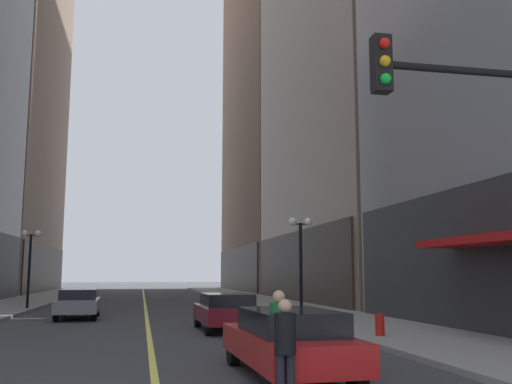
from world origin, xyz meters
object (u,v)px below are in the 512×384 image
(car_red, at_px, (288,340))
(street_lamp_left_far, at_px, (30,251))
(car_maroon, at_px, (226,310))
(fire_hydrant_right, at_px, (380,327))
(pedestrian_in_green_parka, at_px, (279,331))
(car_grey, at_px, (79,302))
(street_lamp_right_mid, at_px, (301,245))
(pedestrian_in_black_coat, at_px, (285,344))

(car_red, bearing_deg, street_lamp_left_far, 111.93)
(car_red, height_order, car_maroon, same)
(car_red, xyz_separation_m, fire_hydrant_right, (4.33, 5.46, -0.32))
(fire_hydrant_right, bearing_deg, pedestrian_in_green_parka, -126.28)
(car_grey, relative_size, street_lamp_left_far, 1.05)
(pedestrian_in_green_parka, height_order, street_lamp_right_mid, street_lamp_right_mid)
(street_lamp_left_far, distance_m, street_lamp_right_mid, 16.16)
(car_maroon, height_order, street_lamp_right_mid, street_lamp_right_mid)
(car_maroon, bearing_deg, car_grey, 129.96)
(pedestrian_in_black_coat, height_order, street_lamp_left_far, street_lamp_left_far)
(street_lamp_left_far, bearing_deg, car_maroon, -54.85)
(car_maroon, relative_size, street_lamp_left_far, 1.00)
(pedestrian_in_black_coat, relative_size, street_lamp_left_far, 0.37)
(car_grey, bearing_deg, pedestrian_in_green_parka, -73.18)
(pedestrian_in_black_coat, relative_size, street_lamp_right_mid, 0.37)
(car_grey, bearing_deg, pedestrian_in_black_coat, -74.99)
(car_red, relative_size, street_lamp_left_far, 1.07)
(pedestrian_in_black_coat, relative_size, pedestrian_in_green_parka, 0.94)
(car_red, bearing_deg, car_grey, 109.18)
(fire_hydrant_right, bearing_deg, pedestrian_in_black_coat, -122.50)
(car_red, xyz_separation_m, car_grey, (-5.66, 16.27, -0.00))
(car_grey, height_order, pedestrian_in_black_coat, pedestrian_in_black_coat)
(pedestrian_in_black_coat, bearing_deg, car_maroon, 86.10)
(car_maroon, xyz_separation_m, street_lamp_right_mid, (3.69, 3.07, 2.54))
(street_lamp_right_mid, xyz_separation_m, fire_hydrant_right, (0.50, -6.97, -2.86))
(car_red, height_order, pedestrian_in_green_parka, pedestrian_in_green_parka)
(car_grey, bearing_deg, fire_hydrant_right, -47.28)
(car_maroon, relative_size, pedestrian_in_black_coat, 2.72)
(pedestrian_in_green_parka, distance_m, fire_hydrant_right, 8.06)
(car_grey, relative_size, pedestrian_in_black_coat, 2.86)
(street_lamp_left_far, bearing_deg, pedestrian_in_green_parka, -69.88)
(pedestrian_in_green_parka, height_order, fire_hydrant_right, pedestrian_in_green_parka)
(car_grey, xyz_separation_m, street_lamp_left_far, (-3.32, 6.02, 2.54))
(pedestrian_in_green_parka, bearing_deg, car_maroon, 86.87)
(street_lamp_right_mid, bearing_deg, car_maroon, -140.21)
(car_maroon, relative_size, fire_hydrant_right, 5.54)
(pedestrian_in_green_parka, distance_m, street_lamp_left_far, 24.93)
(car_grey, xyz_separation_m, street_lamp_right_mid, (9.48, -3.84, 2.54))
(car_grey, distance_m, pedestrian_in_green_parka, 18.07)
(street_lamp_left_far, height_order, fire_hydrant_right, street_lamp_left_far)
(pedestrian_in_black_coat, bearing_deg, car_grey, 105.01)
(pedestrian_in_black_coat, height_order, pedestrian_in_green_parka, pedestrian_in_green_parka)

